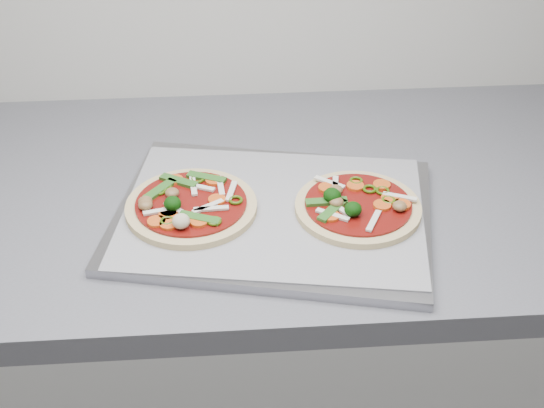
{
  "coord_description": "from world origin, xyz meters",
  "views": [
    {
      "loc": [
        0.2,
        0.36,
        1.53
      ],
      "look_at": [
        0.26,
        1.21,
        0.93
      ],
      "focal_mm": 50.0,
      "sensor_mm": 36.0,
      "label": 1
    }
  ],
  "objects": [
    {
      "name": "base_cabinet",
      "position": [
        0.0,
        1.3,
        0.43
      ],
      "size": [
        3.6,
        0.6,
        0.86
      ],
      "primitive_type": "cube",
      "color": "silver",
      "rests_on": "ground"
    },
    {
      "name": "pizza_left",
      "position": [
        0.15,
        1.22,
        0.92
      ],
      "size": [
        0.25,
        0.25,
        0.03
      ],
      "rotation": [
        0.0,
        0.0,
        -0.47
      ],
      "color": "#CFBA7C",
      "rests_on": "parchment"
    },
    {
      "name": "countertop",
      "position": [
        0.0,
        1.3,
        0.88
      ],
      "size": [
        3.6,
        0.6,
        0.04
      ],
      "primitive_type": "cube",
      "color": "slate",
      "rests_on": "base_cabinet"
    },
    {
      "name": "pizza_right",
      "position": [
        0.38,
        1.21,
        0.92
      ],
      "size": [
        0.2,
        0.2,
        0.03
      ],
      "rotation": [
        0.0,
        0.0,
        0.15
      ],
      "color": "#CFBA7C",
      "rests_on": "parchment"
    },
    {
      "name": "baking_tray",
      "position": [
        0.26,
        1.22,
        0.91
      ],
      "size": [
        0.49,
        0.41,
        0.01
      ],
      "primitive_type": "cube",
      "rotation": [
        0.0,
        0.0,
        -0.22
      ],
      "color": "gray",
      "rests_on": "countertop"
    },
    {
      "name": "parchment",
      "position": [
        0.26,
        1.22,
        0.92
      ],
      "size": [
        0.46,
        0.37,
        0.0
      ],
      "primitive_type": "cube",
      "rotation": [
        0.0,
        0.0,
        -0.17
      ],
      "color": "gray",
      "rests_on": "baking_tray"
    }
  ]
}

